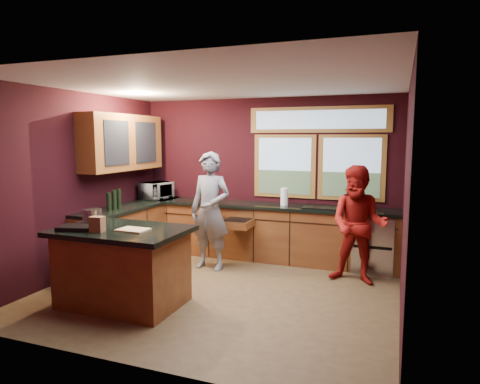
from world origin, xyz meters
The scene contains 14 objects.
floor centered at (0.00, 0.00, 0.00)m, with size 4.50×4.50×0.00m, color brown.
room_shell centered at (-0.60, 0.32, 1.80)m, with size 4.52×4.02×2.71m.
back_counter centered at (0.20, 1.70, 0.46)m, with size 4.50×0.64×0.93m.
left_counter centered at (-1.95, 0.85, 0.47)m, with size 0.64×2.30×0.93m.
island centered at (-0.92, -0.82, 0.48)m, with size 1.55×1.05×0.95m.
person_grey centered at (-0.53, 0.89, 0.91)m, with size 0.66×0.43×1.82m, color slate.
person_red centered at (1.67, 0.99, 0.83)m, with size 0.80×0.63×1.65m, color maroon.
microwave centered at (-1.92, 1.59, 1.08)m, with size 0.55×0.37×0.30m, color #999999.
potted_plant centered at (1.56, 1.75, 1.13)m, with size 0.36×0.31×0.40m, color #999999.
paper_towel centered at (0.43, 1.70, 1.07)m, with size 0.12×0.12×0.28m, color white.
cutting_board centered at (-0.72, -0.87, 0.95)m, with size 0.35×0.25×0.02m, color tan.
stock_pot centered at (-1.47, -0.67, 1.03)m, with size 0.24×0.24×0.18m, color #B4B4B9.
paper_bag centered at (-1.07, -1.07, 1.03)m, with size 0.15×0.12×0.18m, color brown.
black_tray centered at (-1.37, -1.07, 0.97)m, with size 0.40×0.28×0.05m, color black.
Camera 1 is at (2.18, -5.03, 2.03)m, focal length 32.00 mm.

